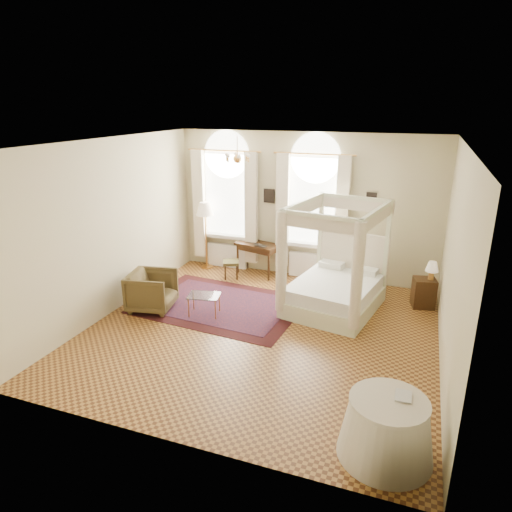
{
  "coord_description": "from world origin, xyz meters",
  "views": [
    {
      "loc": [
        2.43,
        -6.89,
        3.91
      ],
      "look_at": [
        -0.23,
        0.4,
        1.27
      ],
      "focal_mm": 32.0,
      "sensor_mm": 36.0,
      "label": 1
    }
  ],
  "objects_px": {
    "nightstand": "(424,293)",
    "floor_lamp": "(205,212)",
    "canopy_bed": "(334,287)",
    "armchair": "(152,291)",
    "writing_desk": "(258,248)",
    "stool": "(231,264)",
    "side_table": "(386,428)",
    "coffee_table": "(204,297)"
  },
  "relations": [
    {
      "from": "nightstand",
      "to": "writing_desk",
      "type": "relative_size",
      "value": 0.53
    },
    {
      "from": "armchair",
      "to": "writing_desk",
      "type": "bearing_deg",
      "value": -37.96
    },
    {
      "from": "nightstand",
      "to": "side_table",
      "type": "height_order",
      "value": "side_table"
    },
    {
      "from": "canopy_bed",
      "to": "nightstand",
      "type": "xyz_separation_m",
      "value": [
        1.66,
        0.73,
        -0.18
      ]
    },
    {
      "from": "canopy_bed",
      "to": "coffee_table",
      "type": "relative_size",
      "value": 3.28
    },
    {
      "from": "nightstand",
      "to": "floor_lamp",
      "type": "bearing_deg",
      "value": 173.35
    },
    {
      "from": "coffee_table",
      "to": "stool",
      "type": "bearing_deg",
      "value": 98.19
    },
    {
      "from": "stool",
      "to": "side_table",
      "type": "relative_size",
      "value": 0.43
    },
    {
      "from": "canopy_bed",
      "to": "armchair",
      "type": "bearing_deg",
      "value": -160.05
    },
    {
      "from": "armchair",
      "to": "coffee_table",
      "type": "bearing_deg",
      "value": -94.97
    },
    {
      "from": "canopy_bed",
      "to": "writing_desk",
      "type": "xyz_separation_m",
      "value": [
        -2.07,
        1.32,
        0.17
      ]
    },
    {
      "from": "coffee_table",
      "to": "side_table",
      "type": "relative_size",
      "value": 0.61
    },
    {
      "from": "writing_desk",
      "to": "side_table",
      "type": "bearing_deg",
      "value": -56.1
    },
    {
      "from": "canopy_bed",
      "to": "side_table",
      "type": "distance_m",
      "value": 3.94
    },
    {
      "from": "nightstand",
      "to": "canopy_bed",
      "type": "bearing_deg",
      "value": -156.15
    },
    {
      "from": "armchair",
      "to": "side_table",
      "type": "xyz_separation_m",
      "value": [
        4.68,
        -2.49,
        -0.02
      ]
    },
    {
      "from": "coffee_table",
      "to": "floor_lamp",
      "type": "relative_size",
      "value": 0.41
    },
    {
      "from": "side_table",
      "to": "writing_desk",
      "type": "bearing_deg",
      "value": 123.9
    },
    {
      "from": "canopy_bed",
      "to": "stool",
      "type": "height_order",
      "value": "canopy_bed"
    },
    {
      "from": "nightstand",
      "to": "side_table",
      "type": "xyz_separation_m",
      "value": [
        -0.34,
        -4.45,
        0.07
      ]
    },
    {
      "from": "writing_desk",
      "to": "armchair",
      "type": "bearing_deg",
      "value": -116.89
    },
    {
      "from": "stool",
      "to": "floor_lamp",
      "type": "distance_m",
      "value": 1.43
    },
    {
      "from": "stool",
      "to": "armchair",
      "type": "xyz_separation_m",
      "value": [
        -0.79,
        -2.09,
        0.04
      ]
    },
    {
      "from": "nightstand",
      "to": "floor_lamp",
      "type": "distance_m",
      "value": 5.22
    },
    {
      "from": "canopy_bed",
      "to": "armchair",
      "type": "xyz_separation_m",
      "value": [
        -3.36,
        -1.22,
        -0.09
      ]
    },
    {
      "from": "armchair",
      "to": "coffee_table",
      "type": "distance_m",
      "value": 1.08
    },
    {
      "from": "stool",
      "to": "nightstand",
      "type": "bearing_deg",
      "value": -1.9
    },
    {
      "from": "floor_lamp",
      "to": "nightstand",
      "type": "bearing_deg",
      "value": -6.65
    },
    {
      "from": "coffee_table",
      "to": "floor_lamp",
      "type": "xyz_separation_m",
      "value": [
        -1.13,
        2.43,
        1.03
      ]
    },
    {
      "from": "canopy_bed",
      "to": "writing_desk",
      "type": "height_order",
      "value": "canopy_bed"
    },
    {
      "from": "writing_desk",
      "to": "floor_lamp",
      "type": "bearing_deg",
      "value": -180.0
    },
    {
      "from": "nightstand",
      "to": "writing_desk",
      "type": "distance_m",
      "value": 3.79
    },
    {
      "from": "stool",
      "to": "coffee_table",
      "type": "xyz_separation_m",
      "value": [
        0.28,
        -1.98,
        0.03
      ]
    },
    {
      "from": "coffee_table",
      "to": "nightstand",
      "type": "bearing_deg",
      "value": 24.99
    },
    {
      "from": "canopy_bed",
      "to": "stool",
      "type": "distance_m",
      "value": 2.72
    },
    {
      "from": "canopy_bed",
      "to": "nightstand",
      "type": "bearing_deg",
      "value": 23.85
    },
    {
      "from": "armchair",
      "to": "stool",
      "type": "bearing_deg",
      "value": -31.72
    },
    {
      "from": "stool",
      "to": "coffee_table",
      "type": "relative_size",
      "value": 0.7
    },
    {
      "from": "canopy_bed",
      "to": "coffee_table",
      "type": "xyz_separation_m",
      "value": [
        -2.28,
        -1.1,
        -0.11
      ]
    },
    {
      "from": "stool",
      "to": "side_table",
      "type": "height_order",
      "value": "side_table"
    },
    {
      "from": "stool",
      "to": "side_table",
      "type": "xyz_separation_m",
      "value": [
        3.89,
        -4.59,
        0.02
      ]
    },
    {
      "from": "nightstand",
      "to": "floor_lamp",
      "type": "relative_size",
      "value": 0.36
    }
  ]
}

